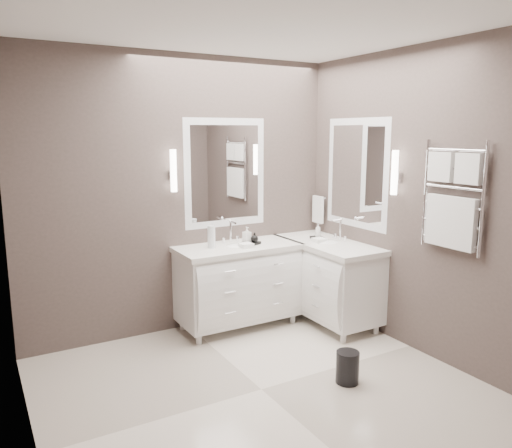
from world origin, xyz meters
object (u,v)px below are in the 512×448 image
waste_bin (347,367)px  vanity_back (238,280)px  vanity_right (327,276)px  towel_ladder (452,203)px

waste_bin → vanity_back: bearing=97.7°
vanity_back → vanity_right: size_ratio=1.00×
vanity_right → waste_bin: bearing=-120.6°
waste_bin → towel_ladder: bearing=-9.8°
vanity_right → waste_bin: size_ratio=4.82×
vanity_right → towel_ladder: towel_ladder is taller
towel_ladder → vanity_back: bearing=124.1°
towel_ladder → waste_bin: (-0.90, 0.16, -1.26)m
vanity_back → towel_ladder: size_ratio=1.38×
vanity_right → towel_ladder: size_ratio=1.38×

